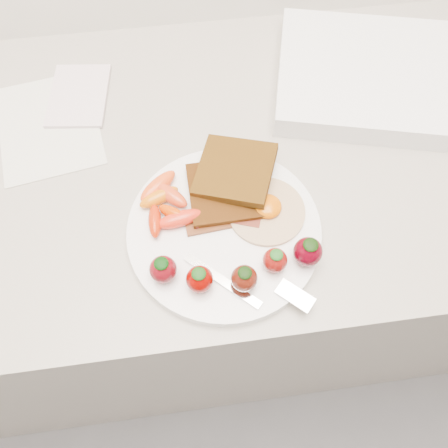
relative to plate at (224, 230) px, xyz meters
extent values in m
cube|color=gray|center=(-0.03, 0.15, -0.46)|extent=(2.00, 0.60, 0.90)
cylinder|color=white|center=(0.00, 0.00, 0.00)|extent=(0.27, 0.27, 0.02)
cube|color=black|center=(0.01, 0.05, 0.02)|extent=(0.10, 0.10, 0.01)
cube|color=#361E06|center=(0.03, 0.08, 0.03)|extent=(0.14, 0.14, 0.02)
cylinder|color=beige|center=(0.06, 0.02, 0.01)|extent=(0.13, 0.13, 0.01)
ellipsoid|color=#D45E02|center=(0.06, 0.02, 0.02)|extent=(0.05, 0.05, 0.02)
cube|color=#4A1A07|center=(-0.01, 0.01, 0.01)|extent=(0.09, 0.03, 0.00)
cube|color=#49120D|center=(0.01, 0.01, 0.01)|extent=(0.09, 0.05, 0.00)
cube|color=black|center=(0.00, 0.02, 0.02)|extent=(0.09, 0.05, 0.00)
ellipsoid|color=#D66709|center=(-0.09, 0.05, 0.02)|extent=(0.06, 0.04, 0.02)
ellipsoid|color=#CA3A00|center=(-0.07, 0.02, 0.02)|extent=(0.05, 0.04, 0.02)
ellipsoid|color=#BA2507|center=(-0.09, 0.02, 0.02)|extent=(0.02, 0.05, 0.02)
ellipsoid|color=red|center=(-0.07, 0.06, 0.02)|extent=(0.06, 0.06, 0.02)
ellipsoid|color=#EA4916|center=(-0.09, 0.07, 0.02)|extent=(0.06, 0.06, 0.02)
ellipsoid|color=red|center=(-0.06, 0.02, 0.02)|extent=(0.07, 0.03, 0.02)
ellipsoid|color=#61070F|center=(-0.09, -0.06, 0.03)|extent=(0.04, 0.04, 0.04)
ellipsoid|color=black|center=(-0.09, -0.06, 0.05)|extent=(0.02, 0.02, 0.01)
ellipsoid|color=#720300|center=(-0.04, -0.08, 0.03)|extent=(0.04, 0.04, 0.04)
ellipsoid|color=#113C0D|center=(-0.04, -0.08, 0.05)|extent=(0.02, 0.02, 0.01)
ellipsoid|color=#4B1208|center=(0.01, -0.08, 0.03)|extent=(0.03, 0.03, 0.04)
ellipsoid|color=black|center=(0.01, -0.08, 0.05)|extent=(0.02, 0.02, 0.01)
ellipsoid|color=maroon|center=(0.06, -0.07, 0.03)|extent=(0.03, 0.03, 0.04)
ellipsoid|color=#194F16|center=(0.06, -0.07, 0.05)|extent=(0.02, 0.02, 0.01)
ellipsoid|color=#4C010E|center=(0.10, -0.06, 0.03)|extent=(0.04, 0.04, 0.04)
ellipsoid|color=black|center=(0.10, -0.06, 0.05)|extent=(0.02, 0.02, 0.01)
cube|color=silver|center=(-0.01, -0.08, 0.01)|extent=(0.09, 0.09, 0.00)
cube|color=silver|center=(0.08, -0.11, 0.01)|extent=(0.05, 0.05, 0.00)
cube|color=silver|center=(-0.26, 0.23, -0.01)|extent=(0.19, 0.23, 0.00)
cube|color=silver|center=(-0.21, 0.29, 0.00)|extent=(0.11, 0.15, 0.01)
cube|color=white|center=(0.29, 0.25, 0.01)|extent=(0.38, 0.33, 0.04)
camera|label=1|loc=(-0.04, -0.27, 0.55)|focal=35.00mm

